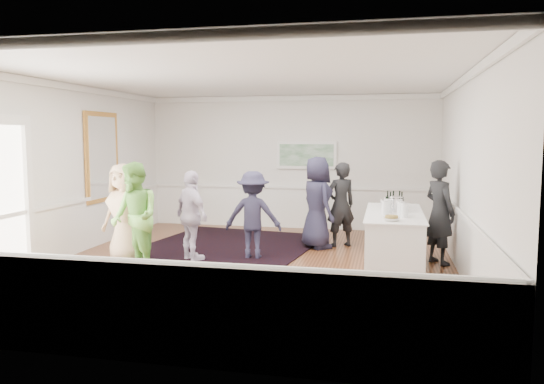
% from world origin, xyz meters
% --- Properties ---
extents(floor, '(8.00, 8.00, 0.00)m').
position_xyz_m(floor, '(0.00, 0.00, 0.00)').
color(floor, brown).
rests_on(floor, ground).
extents(ceiling, '(7.00, 8.00, 0.02)m').
position_xyz_m(ceiling, '(0.00, 0.00, 3.20)').
color(ceiling, white).
rests_on(ceiling, wall_back).
extents(wall_left, '(0.02, 8.00, 3.20)m').
position_xyz_m(wall_left, '(-3.50, 0.00, 1.60)').
color(wall_left, white).
rests_on(wall_left, floor).
extents(wall_right, '(0.02, 8.00, 3.20)m').
position_xyz_m(wall_right, '(3.50, 0.00, 1.60)').
color(wall_right, white).
rests_on(wall_right, floor).
extents(wall_back, '(7.00, 0.02, 3.20)m').
position_xyz_m(wall_back, '(0.00, 4.00, 1.60)').
color(wall_back, white).
rests_on(wall_back, floor).
extents(wall_front, '(7.00, 0.02, 3.20)m').
position_xyz_m(wall_front, '(0.00, -4.00, 1.60)').
color(wall_front, white).
rests_on(wall_front, floor).
extents(wainscoting, '(7.00, 8.00, 1.00)m').
position_xyz_m(wainscoting, '(0.00, 0.00, 0.50)').
color(wainscoting, white).
rests_on(wainscoting, floor).
extents(mirror, '(0.05, 1.25, 1.85)m').
position_xyz_m(mirror, '(-3.45, 1.30, 1.80)').
color(mirror, gold).
rests_on(mirror, wall_left).
extents(landscape_painting, '(1.44, 0.06, 0.66)m').
position_xyz_m(landscape_painting, '(0.40, 3.95, 1.78)').
color(landscape_painting, white).
rests_on(landscape_painting, wall_back).
extents(area_rug, '(3.84, 4.71, 0.02)m').
position_xyz_m(area_rug, '(-0.87, 1.22, 0.01)').
color(area_rug, black).
rests_on(area_rug, floor).
extents(serving_table, '(0.92, 2.43, 0.98)m').
position_xyz_m(serving_table, '(2.42, 0.21, 0.49)').
color(serving_table, white).
rests_on(serving_table, floor).
extents(bartender, '(0.74, 0.79, 1.82)m').
position_xyz_m(bartender, '(3.20, 0.90, 0.91)').
color(bartender, black).
rests_on(bartender, floor).
extents(guest_tan, '(0.98, 0.78, 1.76)m').
position_xyz_m(guest_tan, '(-2.20, -0.21, 0.88)').
color(guest_tan, tan).
rests_on(guest_tan, floor).
extents(guest_green, '(1.12, 1.10, 1.82)m').
position_xyz_m(guest_green, '(-1.73, -0.74, 0.91)').
color(guest_green, '#6DB548').
rests_on(guest_green, floor).
extents(guest_lilac, '(0.98, 0.91, 1.62)m').
position_xyz_m(guest_lilac, '(-1.10, 0.21, 0.81)').
color(guest_lilac, silver).
rests_on(guest_lilac, floor).
extents(guest_dark_a, '(1.08, 0.68, 1.60)m').
position_xyz_m(guest_dark_a, '(-0.08, 0.63, 0.80)').
color(guest_dark_a, '#232138').
rests_on(guest_dark_a, floor).
extents(guest_dark_b, '(0.75, 0.68, 1.71)m').
position_xyz_m(guest_dark_b, '(1.39, 2.03, 0.85)').
color(guest_dark_b, black).
rests_on(guest_dark_b, floor).
extents(guest_navy, '(1.00, 1.06, 1.83)m').
position_xyz_m(guest_navy, '(0.94, 1.77, 0.91)').
color(guest_navy, '#232138').
rests_on(guest_navy, floor).
extents(wine_bottles, '(0.31, 0.25, 0.31)m').
position_xyz_m(wine_bottles, '(2.43, 0.75, 1.14)').
color(wine_bottles, black).
rests_on(wine_bottles, serving_table).
extents(juice_pitchers, '(0.41, 0.59, 0.24)m').
position_xyz_m(juice_pitchers, '(2.41, -0.12, 1.10)').
color(juice_pitchers, '#6AA039').
rests_on(juice_pitchers, serving_table).
extents(ice_bucket, '(0.26, 0.26, 0.25)m').
position_xyz_m(ice_bucket, '(2.44, 0.38, 1.10)').
color(ice_bucket, silver).
rests_on(ice_bucket, serving_table).
extents(nut_bowl, '(0.25, 0.25, 0.08)m').
position_xyz_m(nut_bowl, '(2.36, -0.70, 1.02)').
color(nut_bowl, white).
rests_on(nut_bowl, serving_table).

